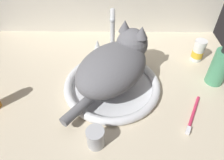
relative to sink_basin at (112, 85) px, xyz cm
name	(u,v)px	position (x,y,z in cm)	size (l,w,h in cm)	color
countertop	(103,82)	(-3.44, 4.51, -2.82)	(109.30, 70.92, 3.00)	beige
sink_basin	(112,85)	(0.00, 0.00, 0.00)	(35.47, 35.47, 2.95)	white
faucet	(113,38)	(0.00, 22.11, 6.53)	(16.48, 10.37, 20.61)	silver
cat	(116,63)	(1.49, 1.98, 8.85)	(34.06, 37.91, 18.52)	slate
soap_pump_bottle	(220,67)	(39.03, 3.80, 6.12)	(6.50, 6.50, 18.91)	#4C9E70
metal_jar	(96,138)	(-4.45, -23.06, 1.98)	(5.30, 5.30, 6.56)	#B2B5BA
pill_bottle	(198,51)	(36.05, 17.48, 3.10)	(4.79, 4.79, 9.52)	white
toothbrush	(193,115)	(26.59, -12.94, -0.70)	(8.93, 15.69, 1.70)	#D83359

